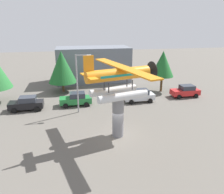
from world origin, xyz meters
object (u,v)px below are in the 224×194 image
(display_pedestal, at_px, (118,117))
(car_mid_green, at_px, (76,99))
(car_near_black, at_px, (27,103))
(car_far_silver, at_px, (139,96))
(floatplane_monument, at_px, (120,79))
(tree_east, at_px, (62,67))
(streetlight_primary, at_px, (79,79))
(storefront_building, at_px, (93,64))
(car_distant_red, at_px, (186,91))
(tree_center_back, at_px, (163,64))

(display_pedestal, relative_size, car_mid_green, 0.96)
(car_near_black, xyz_separation_m, car_far_silver, (15.02, 0.30, 0.00))
(floatplane_monument, bearing_deg, car_near_black, 124.01)
(car_near_black, relative_size, car_far_silver, 1.00)
(display_pedestal, bearing_deg, tree_east, 108.79)
(streetlight_primary, height_order, storefront_building, streetlight_primary)
(car_near_black, bearing_deg, car_far_silver, -178.86)
(car_distant_red, distance_m, tree_center_back, 5.47)
(car_near_black, distance_m, streetlight_primary, 7.67)
(storefront_building, xyz_separation_m, tree_east, (-5.59, -6.02, 0.87))
(display_pedestal, relative_size, storefront_building, 0.30)
(storefront_building, bearing_deg, tree_east, -132.85)
(display_pedestal, xyz_separation_m, streetlight_primary, (-3.29, 6.78, 2.17))
(car_mid_green, relative_size, car_distant_red, 1.00)
(storefront_building, bearing_deg, car_near_black, -127.34)
(display_pedestal, distance_m, floatplane_monument, 3.69)
(floatplane_monument, relative_size, streetlight_primary, 1.45)
(floatplane_monument, xyz_separation_m, tree_center_back, (9.94, 13.15, -1.24))
(car_far_silver, bearing_deg, storefront_building, -68.89)
(tree_east, bearing_deg, display_pedestal, -71.21)
(streetlight_primary, distance_m, tree_east, 9.45)
(tree_east, xyz_separation_m, tree_center_back, (15.50, -2.79, 0.44))
(floatplane_monument, height_order, car_near_black, floatplane_monument)
(car_far_silver, bearing_deg, tree_center_back, -140.56)
(car_near_black, bearing_deg, tree_east, -121.96)
(floatplane_monument, xyz_separation_m, car_far_silver, (5.00, 9.09, -4.82))
(display_pedestal, xyz_separation_m, car_mid_green, (-3.68, 9.34, -1.14))
(storefront_building, bearing_deg, tree_center_back, -41.64)
(car_near_black, bearing_deg, display_pedestal, 138.28)
(tree_east, distance_m, tree_center_back, 15.76)
(car_distant_red, bearing_deg, tree_center_back, -53.02)
(tree_center_back, bearing_deg, car_distant_red, -53.02)
(tree_east, bearing_deg, tree_center_back, -10.20)
(car_distant_red, distance_m, storefront_building, 17.48)
(display_pedestal, bearing_deg, tree_center_back, 52.65)
(display_pedestal, distance_m, car_mid_green, 10.10)
(car_mid_green, height_order, tree_center_back, tree_center_back)
(floatplane_monument, relative_size, tree_center_back, 1.60)
(floatplane_monument, bearing_deg, car_far_silver, 46.45)
(car_far_silver, bearing_deg, streetlight_primary, 15.59)
(car_near_black, xyz_separation_m, tree_center_back, (19.96, 4.36, 3.59))
(car_near_black, bearing_deg, storefront_building, -127.34)
(storefront_building, height_order, tree_center_back, tree_center_back)
(car_distant_red, height_order, tree_center_back, tree_center_back)
(car_near_black, xyz_separation_m, storefront_building, (10.05, 13.18, 2.28))
(display_pedestal, relative_size, floatplane_monument, 0.39)
(car_mid_green, height_order, streetlight_primary, streetlight_primary)
(floatplane_monument, relative_size, storefront_building, 0.78)
(car_mid_green, distance_m, tree_east, 7.56)
(floatplane_monument, bearing_deg, car_distant_red, 23.67)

